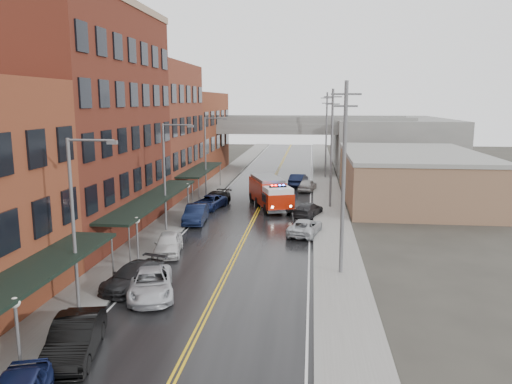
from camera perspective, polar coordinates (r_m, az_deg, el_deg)
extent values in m
cube|color=black|center=(47.07, -0.15, -2.89)|extent=(11.00, 160.00, 0.02)
cube|color=slate|center=(48.42, -8.77, -2.56)|extent=(3.00, 160.00, 0.15)
cube|color=slate|center=(46.81, 8.77, -3.01)|extent=(3.00, 160.00, 0.15)
cube|color=gray|center=(48.01, -6.87, -2.62)|extent=(0.30, 160.00, 0.15)
cube|color=gray|center=(46.77, 6.75, -2.97)|extent=(0.30, 160.00, 0.15)
cube|color=#511B15|center=(42.78, -19.44, 7.37)|extent=(9.00, 20.00, 18.00)
cube|color=brown|center=(59.10, -11.97, 6.94)|extent=(9.00, 15.00, 15.00)
cube|color=brown|center=(75.97, -7.78, 6.65)|extent=(9.00, 20.00, 12.00)
cube|color=brown|center=(57.16, 17.20, 1.55)|extent=(14.00, 22.00, 5.00)
cube|color=slate|center=(86.73, 14.92, 5.52)|extent=(18.00, 30.00, 8.00)
cube|color=black|center=(24.58, -25.59, -9.20)|extent=(2.60, 16.00, 0.18)
cylinder|color=slate|center=(30.92, -16.07, -7.56)|extent=(0.10, 0.10, 3.00)
cube|color=black|center=(41.31, -11.67, -0.74)|extent=(2.60, 18.00, 0.18)
cylinder|color=slate|center=(33.40, -14.25, -6.13)|extent=(0.10, 0.10, 3.00)
cylinder|color=slate|center=(49.40, -7.27, -0.57)|extent=(0.10, 0.10, 3.00)
cube|color=black|center=(57.97, -6.35, 2.57)|extent=(2.60, 13.00, 0.18)
cylinder|color=slate|center=(52.08, -6.55, 0.01)|extent=(0.10, 0.10, 3.00)
cylinder|color=slate|center=(63.87, -4.12, 1.96)|extent=(0.10, 0.10, 3.00)
cylinder|color=#59595B|center=(23.04, -25.56, -14.80)|extent=(0.14, 0.14, 2.80)
sphere|color=silver|center=(22.47, -25.86, -11.31)|extent=(0.44, 0.44, 0.44)
cylinder|color=#59595B|center=(34.89, -13.40, -5.56)|extent=(0.14, 0.14, 2.80)
sphere|color=silver|center=(34.51, -13.50, -3.16)|extent=(0.44, 0.44, 0.44)
cylinder|color=#59595B|center=(47.91, -7.78, -1.05)|extent=(0.14, 0.14, 2.80)
sphere|color=silver|center=(47.64, -7.82, 0.72)|extent=(0.44, 0.44, 0.44)
cylinder|color=#59595B|center=(27.16, -20.15, -3.70)|extent=(0.18, 0.18, 9.00)
cylinder|color=#59595B|center=(25.96, -18.37, 5.64)|extent=(2.40, 0.12, 0.12)
cube|color=#59595B|center=(25.53, -16.11, 5.46)|extent=(0.50, 0.22, 0.18)
cylinder|color=#59595B|center=(41.79, -10.41, 1.52)|extent=(0.18, 0.18, 9.00)
cylinder|color=#59595B|center=(41.02, -9.00, 7.58)|extent=(2.40, 0.12, 0.12)
cube|color=#59595B|center=(40.75, -7.49, 7.46)|extent=(0.50, 0.22, 0.18)
cylinder|color=#59595B|center=(57.16, -5.80, 3.98)|extent=(0.18, 0.18, 9.00)
cylinder|color=#59595B|center=(56.60, -4.68, 8.41)|extent=(2.40, 0.12, 0.12)
cube|color=#59595B|center=(56.40, -3.57, 8.31)|extent=(0.50, 0.22, 0.18)
cylinder|color=#59595B|center=(30.96, 9.97, 1.28)|extent=(0.24, 0.24, 12.00)
cube|color=#59595B|center=(30.58, 10.28, 10.95)|extent=(1.80, 0.12, 0.12)
cube|color=#59595B|center=(30.58, 10.24, 9.64)|extent=(1.40, 0.12, 0.12)
cylinder|color=#59595B|center=(50.78, 8.63, 4.82)|extent=(0.24, 0.24, 12.00)
cube|color=#59595B|center=(50.56, 8.79, 10.70)|extent=(1.80, 0.12, 0.12)
cube|color=#59595B|center=(50.56, 8.77, 9.90)|extent=(1.40, 0.12, 0.12)
cylinder|color=#59595B|center=(70.71, 8.03, 6.37)|extent=(0.24, 0.24, 12.00)
cube|color=#59595B|center=(70.55, 8.14, 10.59)|extent=(1.80, 0.12, 0.12)
cube|color=#59595B|center=(70.55, 8.13, 10.02)|extent=(1.40, 0.12, 0.12)
cube|color=slate|center=(77.80, 2.56, 7.37)|extent=(40.00, 10.00, 1.50)
cube|color=slate|center=(79.58, -5.41, 4.69)|extent=(1.60, 8.00, 6.00)
cube|color=slate|center=(78.12, 10.64, 4.46)|extent=(1.60, 8.00, 6.00)
cube|color=#9F1A07|center=(52.06, 1.28, 0.21)|extent=(4.40, 6.31, 2.20)
cube|color=#9F1A07|center=(48.24, 2.49, -0.99)|extent=(3.38, 3.45, 1.57)
cube|color=silver|center=(48.05, 2.50, 0.23)|extent=(3.19, 3.21, 0.52)
cube|color=black|center=(48.38, 2.43, -0.58)|extent=(3.05, 2.47, 0.84)
cube|color=slate|center=(51.85, 1.29, 1.58)|extent=(4.02, 5.83, 0.31)
cube|color=black|center=(47.99, 2.51, 0.64)|extent=(1.68, 0.84, 0.15)
sphere|color=#FF0C0C|center=(47.82, 1.84, 0.71)|extent=(0.21, 0.21, 0.21)
sphere|color=#1933FF|center=(48.13, 3.17, 0.76)|extent=(0.21, 0.21, 0.21)
cylinder|color=black|center=(48.01, 1.19, -2.00)|extent=(1.11, 0.70, 1.05)
cylinder|color=black|center=(48.62, 3.83, -1.86)|extent=(1.11, 0.70, 1.05)
cylinder|color=black|center=(51.49, 0.18, -1.15)|extent=(1.11, 0.70, 1.05)
cylinder|color=black|center=(52.07, 2.65, -1.03)|extent=(1.11, 0.70, 1.05)
cylinder|color=black|center=(54.00, -0.47, -0.61)|extent=(1.11, 0.70, 1.05)
cylinder|color=black|center=(54.54, 1.90, -0.50)|extent=(1.11, 0.70, 1.05)
imported|color=black|center=(23.45, -19.99, -15.44)|extent=(2.85, 5.36, 1.68)
imported|color=#B4B7BD|center=(29.00, -11.95, -10.20)|extent=(3.86, 5.72, 1.46)
imported|color=#242527|center=(30.43, -13.83, -9.33)|extent=(3.27, 5.22, 1.41)
imported|color=silver|center=(36.33, -9.98, -5.83)|extent=(2.54, 4.75, 1.54)
imported|color=black|center=(45.05, -6.90, -2.52)|extent=(2.05, 5.07, 1.64)
imported|color=#121D45|center=(50.80, -5.35, -1.17)|extent=(3.32, 5.30, 1.36)
imported|color=black|center=(52.28, -4.74, -0.79)|extent=(3.27, 5.28, 1.43)
imported|color=#AEB2B6|center=(41.02, 5.61, -4.00)|extent=(3.14, 5.11, 1.32)
imported|color=#252427|center=(47.60, 5.98, -1.99)|extent=(3.16, 4.93, 1.33)
imported|color=#B1B1B1|center=(60.80, 5.90, 0.78)|extent=(2.54, 4.59, 1.48)
imported|color=black|center=(64.12, 4.87, 1.38)|extent=(2.52, 5.23, 1.65)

